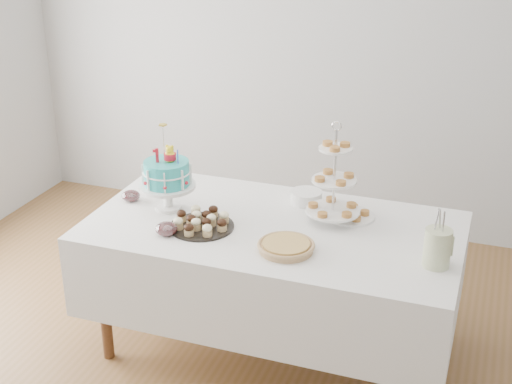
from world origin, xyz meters
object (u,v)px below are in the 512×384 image
(pie, at_px, (286,246))
(jam_bowl_b, at_px, (131,196))
(birthday_cake, at_px, (168,187))
(table, at_px, (273,263))
(tiered_stand, at_px, (334,181))
(utensil_pitcher, at_px, (438,246))
(pastry_plate, at_px, (350,214))
(jam_bowl_a, at_px, (166,229))
(plate_stack, at_px, (306,197))
(cupcake_tray, at_px, (201,221))

(pie, xyz_separation_m, jam_bowl_b, (-0.99, 0.27, 0.00))
(birthday_cake, bearing_deg, table, -20.88)
(jam_bowl_b, bearing_deg, tiered_stand, 6.21)
(table, xyz_separation_m, utensil_pitcher, (0.84, -0.15, 0.33))
(pastry_plate, relative_size, jam_bowl_a, 2.30)
(plate_stack, xyz_separation_m, jam_bowl_a, (-0.55, -0.61, -0.00))
(birthday_cake, height_order, pastry_plate, birthday_cake)
(pie, distance_m, pastry_plate, 0.52)
(tiered_stand, height_order, plate_stack, tiered_stand)
(pie, height_order, jam_bowl_a, jam_bowl_a)
(pastry_plate, distance_m, jam_bowl_a, 0.97)
(plate_stack, bearing_deg, jam_bowl_b, -162.01)
(table, relative_size, tiered_stand, 3.51)
(cupcake_tray, distance_m, pie, 0.49)
(cupcake_tray, distance_m, pastry_plate, 0.79)
(pastry_plate, relative_size, utensil_pitcher, 0.92)
(utensil_pitcher, bearing_deg, table, 160.07)
(pie, xyz_separation_m, jam_bowl_a, (-0.62, -0.04, 0.01))
(pie, bearing_deg, plate_stack, 96.31)
(tiered_stand, bearing_deg, jam_bowl_a, -149.94)
(table, distance_m, pastry_plate, 0.49)
(cupcake_tray, bearing_deg, table, 24.34)
(birthday_cake, distance_m, utensil_pitcher, 1.44)
(cupcake_tray, bearing_deg, plate_stack, 48.66)
(jam_bowl_a, bearing_deg, utensil_pitcher, 5.75)
(table, distance_m, tiered_stand, 0.55)
(table, height_order, jam_bowl_b, jam_bowl_b)
(jam_bowl_a, bearing_deg, birthday_cake, 114.29)
(pastry_plate, bearing_deg, utensil_pitcher, -38.04)
(tiered_stand, distance_m, pastry_plate, 0.24)
(plate_stack, height_order, jam_bowl_a, plate_stack)
(jam_bowl_a, bearing_deg, cupcake_tray, 44.97)
(cupcake_tray, height_order, tiered_stand, tiered_stand)
(cupcake_tray, height_order, pie, cupcake_tray)
(utensil_pitcher, bearing_deg, cupcake_tray, 170.34)
(plate_stack, bearing_deg, pastry_plate, -19.92)
(jam_bowl_a, bearing_deg, table, 31.26)
(pie, distance_m, plate_stack, 0.58)
(tiered_stand, bearing_deg, plate_stack, 137.25)
(birthday_cake, relative_size, tiered_stand, 0.86)
(birthday_cake, height_order, jam_bowl_b, birthday_cake)
(birthday_cake, relative_size, jam_bowl_b, 4.64)
(table, height_order, pie, pie)
(table, relative_size, jam_bowl_b, 18.96)
(tiered_stand, bearing_deg, birthday_cake, -170.31)
(cupcake_tray, height_order, pastry_plate, cupcake_tray)
(table, bearing_deg, jam_bowl_b, 178.28)
(cupcake_tray, xyz_separation_m, tiered_stand, (0.61, 0.30, 0.19))
(jam_bowl_a, distance_m, jam_bowl_b, 0.48)
(table, height_order, birthday_cake, birthday_cake)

